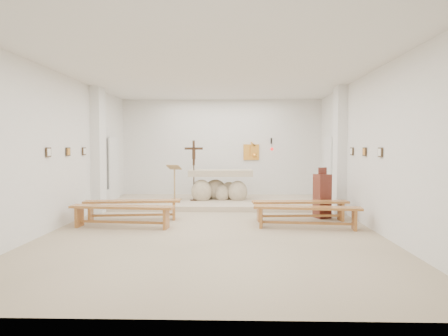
{
  "coord_description": "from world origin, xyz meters",
  "views": [
    {
      "loc": [
        0.46,
        -9.12,
        1.83
      ],
      "look_at": [
        0.18,
        1.6,
        1.26
      ],
      "focal_mm": 32.0,
      "sensor_mm": 36.0,
      "label": 1
    }
  ],
  "objects_px": {
    "bench_left_front": "(133,205)",
    "crucifix_stand": "(194,166)",
    "bench_right_front": "(300,206)",
    "bench_left_second": "(122,211)",
    "bench_right_second": "(307,212)",
    "altar": "(220,187)",
    "lectern": "(174,182)",
    "donation_pedestal": "(322,196)"
  },
  "relations": [
    {
      "from": "lectern",
      "to": "bench_left_front",
      "type": "xyz_separation_m",
      "value": [
        -0.65,
        -2.66,
        -0.34
      ]
    },
    {
      "from": "crucifix_stand",
      "to": "bench_right_second",
      "type": "bearing_deg",
      "value": -59.84
    },
    {
      "from": "bench_right_second",
      "to": "bench_left_front",
      "type": "bearing_deg",
      "value": 173.71
    },
    {
      "from": "altar",
      "to": "bench_right_front",
      "type": "distance_m",
      "value": 3.56
    },
    {
      "from": "bench_left_front",
      "to": "bench_right_second",
      "type": "bearing_deg",
      "value": -19.86
    },
    {
      "from": "crucifix_stand",
      "to": "bench_right_front",
      "type": "bearing_deg",
      "value": -51.09
    },
    {
      "from": "bench_right_front",
      "to": "bench_left_second",
      "type": "height_order",
      "value": "same"
    },
    {
      "from": "lectern",
      "to": "crucifix_stand",
      "type": "distance_m",
      "value": 0.81
    },
    {
      "from": "donation_pedestal",
      "to": "bench_right_second",
      "type": "distance_m",
      "value": 1.56
    },
    {
      "from": "bench_left_front",
      "to": "bench_right_second",
      "type": "distance_m",
      "value": 4.27
    },
    {
      "from": "lectern",
      "to": "bench_left_second",
      "type": "bearing_deg",
      "value": -83.34
    },
    {
      "from": "bench_right_second",
      "to": "crucifix_stand",
      "type": "bearing_deg",
      "value": 135.65
    },
    {
      "from": "donation_pedestal",
      "to": "bench_left_front",
      "type": "distance_m",
      "value": 4.84
    },
    {
      "from": "lectern",
      "to": "bench_right_second",
      "type": "distance_m",
      "value": 5.05
    },
    {
      "from": "donation_pedestal",
      "to": "lectern",
      "type": "bearing_deg",
      "value": 131.68
    },
    {
      "from": "lectern",
      "to": "donation_pedestal",
      "type": "relative_size",
      "value": 0.89
    },
    {
      "from": "bench_left_second",
      "to": "altar",
      "type": "bearing_deg",
      "value": 66.89
    },
    {
      "from": "bench_right_second",
      "to": "bench_left_second",
      "type": "bearing_deg",
      "value": -173.6
    },
    {
      "from": "bench_left_front",
      "to": "bench_right_front",
      "type": "xyz_separation_m",
      "value": [
        4.17,
        0.0,
        0.0
      ]
    },
    {
      "from": "bench_left_second",
      "to": "bench_right_second",
      "type": "bearing_deg",
      "value": 5.42
    },
    {
      "from": "bench_left_second",
      "to": "bench_right_second",
      "type": "height_order",
      "value": "same"
    },
    {
      "from": "donation_pedestal",
      "to": "bench_right_second",
      "type": "relative_size",
      "value": 0.54
    },
    {
      "from": "donation_pedestal",
      "to": "bench_left_second",
      "type": "distance_m",
      "value": 5.01
    },
    {
      "from": "crucifix_stand",
      "to": "bench_left_front",
      "type": "distance_m",
      "value": 3.03
    },
    {
      "from": "altar",
      "to": "bench_right_second",
      "type": "bearing_deg",
      "value": -63.35
    },
    {
      "from": "bench_right_front",
      "to": "bench_right_second",
      "type": "relative_size",
      "value": 1.0
    },
    {
      "from": "lectern",
      "to": "bench_right_second",
      "type": "bearing_deg",
      "value": -28.73
    },
    {
      "from": "altar",
      "to": "lectern",
      "type": "bearing_deg",
      "value": -173.47
    },
    {
      "from": "lectern",
      "to": "bench_right_second",
      "type": "relative_size",
      "value": 0.48
    },
    {
      "from": "altar",
      "to": "lectern",
      "type": "relative_size",
      "value": 1.77
    },
    {
      "from": "altar",
      "to": "bench_left_front",
      "type": "bearing_deg",
      "value": -127.96
    },
    {
      "from": "altar",
      "to": "crucifix_stand",
      "type": "xyz_separation_m",
      "value": [
        -0.8,
        -0.26,
        0.69
      ]
    },
    {
      "from": "bench_left_second",
      "to": "bench_left_front",
      "type": "bearing_deg",
      "value": 95.42
    },
    {
      "from": "bench_left_front",
      "to": "bench_right_second",
      "type": "xyz_separation_m",
      "value": [
        4.17,
        -0.94,
        0.0
      ]
    },
    {
      "from": "bench_left_front",
      "to": "crucifix_stand",
      "type": "bearing_deg",
      "value": 56.91
    },
    {
      "from": "lectern",
      "to": "crucifix_stand",
      "type": "relative_size",
      "value": 0.61
    },
    {
      "from": "crucifix_stand",
      "to": "bench_left_front",
      "type": "bearing_deg",
      "value": -125.03
    },
    {
      "from": "crucifix_stand",
      "to": "bench_right_second",
      "type": "xyz_separation_m",
      "value": [
        2.9,
        -3.55,
        -0.86
      ]
    },
    {
      "from": "bench_left_front",
      "to": "bench_left_second",
      "type": "distance_m",
      "value": 0.94
    },
    {
      "from": "lectern",
      "to": "crucifix_stand",
      "type": "bearing_deg",
      "value": 12.66
    },
    {
      "from": "crucifix_stand",
      "to": "donation_pedestal",
      "type": "height_order",
      "value": "crucifix_stand"
    },
    {
      "from": "lectern",
      "to": "bench_left_front",
      "type": "distance_m",
      "value": 2.76
    }
  ]
}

